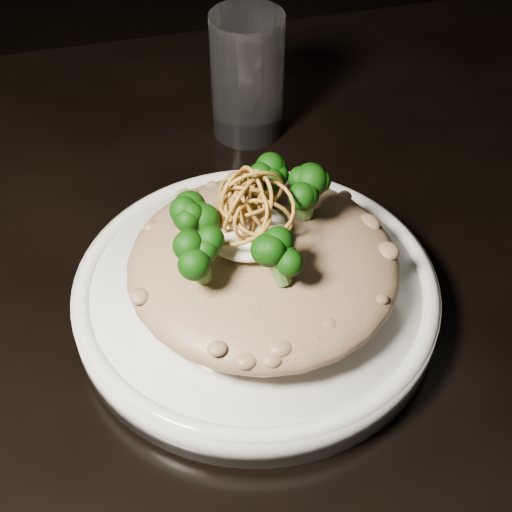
# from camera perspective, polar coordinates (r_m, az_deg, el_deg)

# --- Properties ---
(table) EXTENTS (1.10, 0.80, 0.75)m
(table) POSITION_cam_1_polar(r_m,az_deg,el_deg) (0.62, -5.38, -7.56)
(table) COLOR black
(table) RESTS_ON ground
(plate) EXTENTS (0.27, 0.27, 0.03)m
(plate) POSITION_cam_1_polar(r_m,az_deg,el_deg) (0.53, -0.00, -3.16)
(plate) COLOR white
(plate) RESTS_ON table
(risotto) EXTENTS (0.19, 0.19, 0.04)m
(risotto) POSITION_cam_1_polar(r_m,az_deg,el_deg) (0.50, 0.57, -0.61)
(risotto) COLOR brown
(risotto) RESTS_ON plate
(broccoli) EXTENTS (0.12, 0.12, 0.05)m
(broccoli) POSITION_cam_1_polar(r_m,az_deg,el_deg) (0.47, -0.58, 3.24)
(broccoli) COLOR black
(broccoli) RESTS_ON risotto
(cheese) EXTENTS (0.06, 0.06, 0.02)m
(cheese) POSITION_cam_1_polar(r_m,az_deg,el_deg) (0.48, -0.65, 1.94)
(cheese) COLOR white
(cheese) RESTS_ON risotto
(shallots) EXTENTS (0.05, 0.05, 0.03)m
(shallots) POSITION_cam_1_polar(r_m,az_deg,el_deg) (0.47, -0.64, 4.42)
(shallots) COLOR brown
(shallots) RESTS_ON cheese
(drinking_glass) EXTENTS (0.07, 0.07, 0.12)m
(drinking_glass) POSITION_cam_1_polar(r_m,az_deg,el_deg) (0.68, -0.70, 14.19)
(drinking_glass) COLOR white
(drinking_glass) RESTS_ON table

